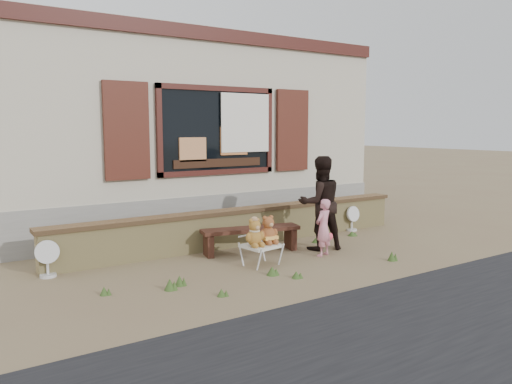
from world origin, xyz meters
TOP-DOWN VIEW (x-y plane):
  - ground at (0.00, 0.00)m, footprint 80.00×80.00m
  - shopfront at (0.00, 4.49)m, footprint 8.04×5.13m
  - brick_wall at (0.00, 1.00)m, footprint 7.10×0.36m
  - bench at (-0.23, 0.41)m, footprint 1.73×0.72m
  - folding_chair at (-0.52, -0.35)m, footprint 0.59×0.54m
  - teddy_bear_left at (-0.66, -0.37)m, footprint 0.36×0.32m
  - teddy_bear_right at (-0.38, -0.32)m, footprint 0.36×0.33m
  - child at (0.65, -0.42)m, footprint 0.40×0.32m
  - adult at (0.90, -0.05)m, footprint 0.92×0.79m
  - fan_left at (-3.40, 0.80)m, footprint 0.34×0.23m
  - fan_right at (2.48, 0.80)m, footprint 0.32×0.22m
  - grass_tufts at (-0.48, -0.60)m, footprint 5.25×1.86m

SIDE VIEW (x-z plane):
  - ground at x=0.00m, z-range 0.00..0.00m
  - grass_tufts at x=-0.48m, z-range -0.02..0.14m
  - fan_right at x=2.48m, z-range 0.00..0.52m
  - fan_left at x=-3.40m, z-range 0.00..0.54m
  - folding_chair at x=-0.52m, z-range 0.13..0.46m
  - bench at x=-0.23m, z-range 0.10..0.53m
  - brick_wall at x=0.00m, z-range 0.01..0.67m
  - child at x=0.65m, z-range 0.00..0.95m
  - teddy_bear_left at x=-0.66m, z-range 0.33..0.76m
  - teddy_bear_right at x=-0.38m, z-range 0.33..0.77m
  - adult at x=0.90m, z-range 0.00..1.63m
  - shopfront at x=0.00m, z-range 0.00..4.00m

